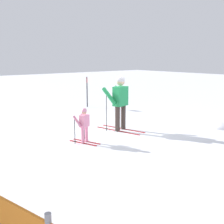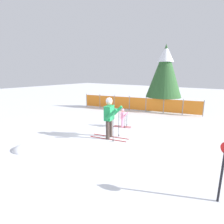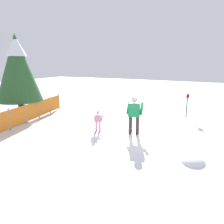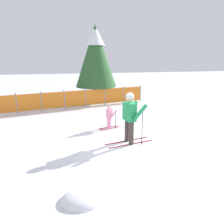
{
  "view_description": "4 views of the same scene",
  "coord_description": "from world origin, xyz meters",
  "px_view_note": "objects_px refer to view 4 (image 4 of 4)",
  "views": [
    {
      "loc": [
        -6.63,
        6.2,
        2.44
      ],
      "look_at": [
        0.08,
        0.65,
        0.71
      ],
      "focal_mm": 45.0,
      "sensor_mm": 36.0,
      "label": 1
    },
    {
      "loc": [
        4.69,
        -5.7,
        2.87
      ],
      "look_at": [
        -0.27,
        1.05,
        0.96
      ],
      "focal_mm": 28.0,
      "sensor_mm": 36.0,
      "label": 2
    },
    {
      "loc": [
        -8.93,
        -3.43,
        3.32
      ],
      "look_at": [
        0.16,
        1.27,
        0.95
      ],
      "focal_mm": 35.0,
      "sensor_mm": 36.0,
      "label": 3
    },
    {
      "loc": [
        -1.78,
        -6.87,
        3.07
      ],
      "look_at": [
        -0.15,
        1.34,
        0.85
      ],
      "focal_mm": 35.0,
      "sensor_mm": 36.0,
      "label": 4
    }
  ],
  "objects_px": {
    "skier_adult": "(130,113)",
    "skier_child": "(109,115)",
    "conifer_far": "(96,55)",
    "safety_fence": "(75,99)"
  },
  "relations": [
    {
      "from": "skier_adult",
      "to": "skier_child",
      "type": "xyz_separation_m",
      "value": [
        -0.41,
        1.71,
        -0.5
      ]
    },
    {
      "from": "conifer_far",
      "to": "safety_fence",
      "type": "bearing_deg",
      "value": -135.28
    },
    {
      "from": "skier_child",
      "to": "safety_fence",
      "type": "height_order",
      "value": "safety_fence"
    },
    {
      "from": "skier_adult",
      "to": "safety_fence",
      "type": "xyz_separation_m",
      "value": [
        -1.71,
        5.77,
        -0.54
      ]
    },
    {
      "from": "skier_adult",
      "to": "skier_child",
      "type": "bearing_deg",
      "value": 90.15
    },
    {
      "from": "skier_adult",
      "to": "conifer_far",
      "type": "relative_size",
      "value": 0.37
    },
    {
      "from": "skier_child",
      "to": "conifer_far",
      "type": "bearing_deg",
      "value": 70.19
    },
    {
      "from": "skier_adult",
      "to": "conifer_far",
      "type": "xyz_separation_m",
      "value": [
        -0.28,
        7.18,
        1.93
      ]
    },
    {
      "from": "conifer_far",
      "to": "skier_child",
      "type": "bearing_deg",
      "value": -91.37
    },
    {
      "from": "skier_adult",
      "to": "conifer_far",
      "type": "height_order",
      "value": "conifer_far"
    }
  ]
}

